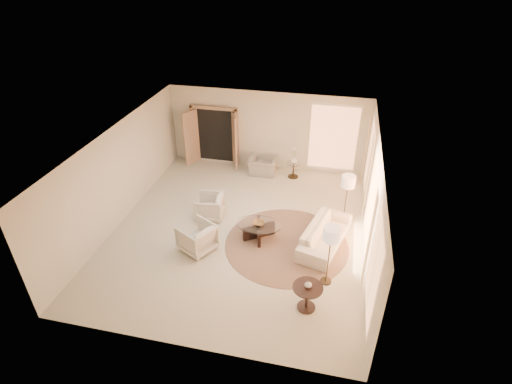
% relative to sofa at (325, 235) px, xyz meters
% --- Properties ---
extents(room, '(7.04, 8.04, 2.83)m').
position_rel_sofa_xyz_m(room, '(-2.41, 0.10, 1.08)').
color(room, beige).
rests_on(room, ground).
extents(windows_right, '(0.10, 6.40, 2.40)m').
position_rel_sofa_xyz_m(windows_right, '(1.04, 0.20, 1.03)').
color(windows_right, '#FDA465').
rests_on(windows_right, room).
extents(window_back_corner, '(1.70, 0.10, 2.40)m').
position_rel_sofa_xyz_m(window_back_corner, '(-0.11, 4.05, 1.03)').
color(window_back_corner, '#FDA465').
rests_on(window_back_corner, room).
extents(curtains_right, '(0.06, 5.20, 2.60)m').
position_rel_sofa_xyz_m(curtains_right, '(0.99, 1.10, 0.98)').
color(curtains_right, '#CFBC8B').
rests_on(curtains_right, room).
extents(french_doors, '(1.95, 0.66, 2.16)m').
position_rel_sofa_xyz_m(french_doors, '(-4.31, 3.92, 0.75)').
color(french_doors, tan).
rests_on(french_doors, room).
extents(area_rug, '(4.29, 4.29, 0.01)m').
position_rel_sofa_xyz_m(area_rug, '(-1.00, -0.24, -0.31)').
color(area_rug, '#462E24').
rests_on(area_rug, room).
extents(sofa, '(1.40, 2.34, 0.64)m').
position_rel_sofa_xyz_m(sofa, '(0.00, 0.00, 0.00)').
color(sofa, beige).
rests_on(sofa, room).
extents(armchair_left, '(0.81, 0.85, 0.80)m').
position_rel_sofa_xyz_m(armchair_left, '(-3.43, 0.57, 0.08)').
color(armchair_left, beige).
rests_on(armchair_left, room).
extents(armchair_right, '(1.07, 1.09, 0.85)m').
position_rel_sofa_xyz_m(armchair_right, '(-3.28, -0.93, 0.10)').
color(armchair_right, beige).
rests_on(armchair_right, room).
extents(accent_chair, '(0.95, 0.62, 0.82)m').
position_rel_sofa_xyz_m(accent_chair, '(-2.44, 3.50, 0.09)').
color(accent_chair, gray).
rests_on(accent_chair, room).
extents(coffee_table, '(1.61, 1.61, 0.46)m').
position_rel_sofa_xyz_m(coffee_table, '(-1.80, -0.10, -0.03)').
color(coffee_table, black).
rests_on(coffee_table, room).
extents(end_table, '(0.67, 0.67, 0.63)m').
position_rel_sofa_xyz_m(end_table, '(-0.22, -2.34, 0.11)').
color(end_table, black).
rests_on(end_table, room).
extents(side_table, '(0.48, 0.48, 0.55)m').
position_rel_sofa_xyz_m(side_table, '(-1.34, 3.50, 0.01)').
color(side_table, '#322A1D').
rests_on(side_table, room).
extents(floor_lamp_near, '(0.39, 0.39, 1.59)m').
position_rel_sofa_xyz_m(floor_lamp_near, '(0.46, 1.09, 1.03)').
color(floor_lamp_near, '#322A1D').
rests_on(floor_lamp_near, room).
extents(floor_lamp_far, '(0.39, 0.39, 1.62)m').
position_rel_sofa_xyz_m(floor_lamp_far, '(0.15, -1.43, 1.06)').
color(floor_lamp_far, '#322A1D').
rests_on(floor_lamp_far, room).
extents(bowl, '(0.33, 0.33, 0.08)m').
position_rel_sofa_xyz_m(bowl, '(-1.80, -0.10, 0.17)').
color(bowl, brown).
rests_on(bowl, coffee_table).
extents(end_vase, '(0.19, 0.19, 0.17)m').
position_rel_sofa_xyz_m(end_vase, '(-0.22, -2.34, 0.39)').
color(end_vase, silver).
rests_on(end_vase, end_table).
extents(side_vase, '(0.29, 0.29, 0.24)m').
position_rel_sofa_xyz_m(side_vase, '(-1.34, 3.50, 0.35)').
color(side_vase, silver).
rests_on(side_vase, side_table).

